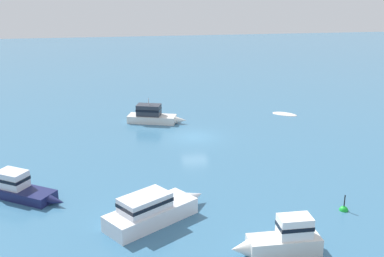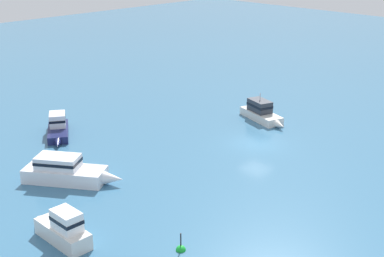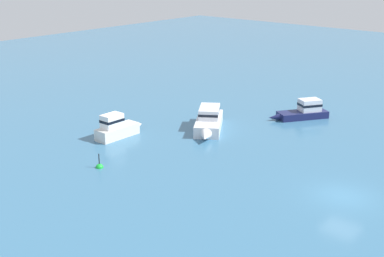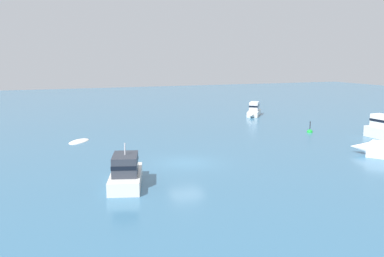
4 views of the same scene
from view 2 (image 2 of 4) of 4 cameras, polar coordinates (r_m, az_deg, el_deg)
ground_plane at (r=48.50m, az=6.84°, el=-1.59°), size 160.00×160.00×0.00m
powerboat at (r=41.81m, az=-13.11°, el=-4.40°), size 5.67×7.22×2.02m
powerboat_1 at (r=51.48m, az=-13.97°, el=0.09°), size 4.42×5.92×1.91m
launch_1 at (r=54.46m, az=7.36°, el=1.70°), size 3.27×6.42×2.68m
powerboat_2 at (r=34.18m, az=-13.60°, el=-10.19°), size 1.50×5.15×2.29m
channel_buoy at (r=32.83m, az=-1.18°, el=-12.68°), size 0.61×0.61×1.44m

